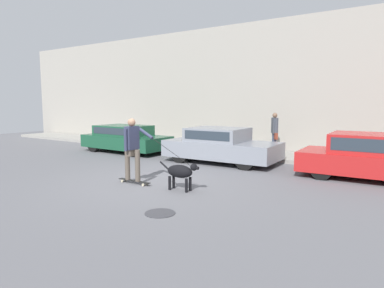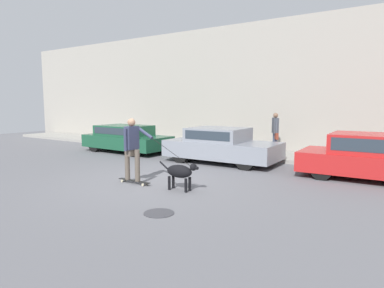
{
  "view_description": "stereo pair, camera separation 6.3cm",
  "coord_description": "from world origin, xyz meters",
  "px_view_note": "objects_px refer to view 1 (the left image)",
  "views": [
    {
      "loc": [
        6.01,
        -6.96,
        2.18
      ],
      "look_at": [
        0.4,
        1.37,
        0.95
      ],
      "focal_mm": 32.0,
      "sensor_mm": 36.0,
      "label": 1
    },
    {
      "loc": [
        6.06,
        -6.93,
        2.18
      ],
      "look_at": [
        0.4,
        1.37,
        0.95
      ],
      "focal_mm": 32.0,
      "sensor_mm": 36.0,
      "label": 2
    }
  ],
  "objects_px": {
    "pedestrian_with_bag": "(275,131)",
    "parked_car_2": "(371,158)",
    "dog": "(181,172)",
    "parked_car_1": "(221,146)",
    "parked_car_0": "(125,139)",
    "skateboarder": "(132,147)"
  },
  "relations": [
    {
      "from": "pedestrian_with_bag",
      "to": "parked_car_2",
      "type": "bearing_deg",
      "value": 115.45
    },
    {
      "from": "dog",
      "to": "pedestrian_with_bag",
      "type": "relative_size",
      "value": 0.7
    },
    {
      "from": "dog",
      "to": "parked_car_1",
      "type": "bearing_deg",
      "value": 102.79
    },
    {
      "from": "parked_car_0",
      "to": "pedestrian_with_bag",
      "type": "xyz_separation_m",
      "value": [
        5.99,
        2.13,
        0.45
      ]
    },
    {
      "from": "parked_car_1",
      "to": "parked_car_2",
      "type": "xyz_separation_m",
      "value": [
        4.86,
        -0.0,
        0.0
      ]
    },
    {
      "from": "parked_car_0",
      "to": "skateboarder",
      "type": "relative_size",
      "value": 1.68
    },
    {
      "from": "skateboarder",
      "to": "pedestrian_with_bag",
      "type": "xyz_separation_m",
      "value": [
        1.6,
        6.27,
        0.04
      ]
    },
    {
      "from": "dog",
      "to": "pedestrian_with_bag",
      "type": "height_order",
      "value": "pedestrian_with_bag"
    },
    {
      "from": "parked_car_0",
      "to": "parked_car_1",
      "type": "relative_size",
      "value": 0.97
    },
    {
      "from": "parked_car_0",
      "to": "parked_car_1",
      "type": "distance_m",
      "value": 4.78
    },
    {
      "from": "parked_car_0",
      "to": "parked_car_2",
      "type": "distance_m",
      "value": 9.64
    },
    {
      "from": "parked_car_1",
      "to": "parked_car_2",
      "type": "distance_m",
      "value": 4.86
    },
    {
      "from": "pedestrian_with_bag",
      "to": "parked_car_1",
      "type": "bearing_deg",
      "value": 26.01
    },
    {
      "from": "parked_car_0",
      "to": "skateboarder",
      "type": "bearing_deg",
      "value": -42.14
    },
    {
      "from": "parked_car_0",
      "to": "skateboarder",
      "type": "xyz_separation_m",
      "value": [
        4.39,
        -4.14,
        0.41
      ]
    },
    {
      "from": "parked_car_1",
      "to": "dog",
      "type": "xyz_separation_m",
      "value": [
        1.11,
        -4.01,
        -0.15
      ]
    },
    {
      "from": "parked_car_1",
      "to": "skateboarder",
      "type": "xyz_separation_m",
      "value": [
        -0.38,
        -4.13,
        0.39
      ]
    },
    {
      "from": "parked_car_0",
      "to": "pedestrian_with_bag",
      "type": "height_order",
      "value": "pedestrian_with_bag"
    },
    {
      "from": "skateboarder",
      "to": "parked_car_1",
      "type": "bearing_deg",
      "value": 85.37
    },
    {
      "from": "skateboarder",
      "to": "pedestrian_with_bag",
      "type": "bearing_deg",
      "value": 76.32
    },
    {
      "from": "skateboarder",
      "to": "pedestrian_with_bag",
      "type": "relative_size",
      "value": 1.46
    },
    {
      "from": "parked_car_2",
      "to": "skateboarder",
      "type": "bearing_deg",
      "value": -143.87
    }
  ]
}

